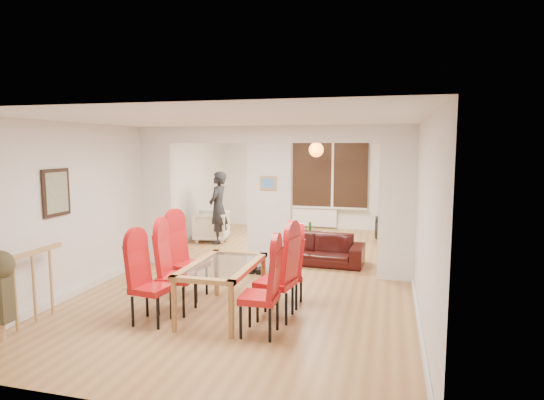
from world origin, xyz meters
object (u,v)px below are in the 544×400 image
at_px(dining_chair_la, 151,282).
at_px(bowl, 303,231).
at_px(dining_chair_rc, 287,270).
at_px(dining_table, 223,289).
at_px(coffee_table, 300,236).
at_px(dining_chair_rb, 275,276).
at_px(sofa, 313,249).
at_px(dining_chair_lb, 176,271).
at_px(dining_chair_lc, 189,260).
at_px(armchair, 211,226).
at_px(dining_chair_ra, 259,291).
at_px(television, 379,231).
at_px(bottle, 310,227).
at_px(person, 218,208).

xyz_separation_m(dining_chair_la, bowl, (0.92, 5.43, -0.29)).
bearing_deg(dining_chair_rc, dining_table, -157.24).
bearing_deg(coffee_table, dining_chair_rb, -82.56).
bearing_deg(sofa, dining_chair_lb, -112.08).
distance_m(dining_chair_la, sofa, 3.78).
bearing_deg(bowl, dining_chair_lc, -101.15).
distance_m(dining_chair_rb, armchair, 5.08).
xyz_separation_m(dining_chair_ra, coffee_table, (-0.58, 5.40, -0.43)).
bearing_deg(television, dining_table, 138.38).
bearing_deg(dining_chair_lb, bottle, 71.31).
relative_size(sofa, bowl, 8.46).
xyz_separation_m(dining_chair_rb, coffee_table, (-0.63, 4.86, -0.46)).
distance_m(dining_chair_rc, armchair, 4.66).
bearing_deg(bottle, dining_chair_lc, -103.26).
relative_size(dining_chair_ra, dining_chair_rc, 1.05).
bearing_deg(bowl, dining_chair_rc, -82.04).
bearing_deg(bowl, dining_table, -91.71).
distance_m(dining_chair_lb, dining_chair_lc, 0.58).
xyz_separation_m(dining_chair_rc, bowl, (-0.61, 4.35, -0.27)).
bearing_deg(dining_table, dining_chair_lc, 144.90).
bearing_deg(dining_chair_la, dining_chair_lc, 95.28).
height_order(sofa, bowl, sofa).
xyz_separation_m(television, bowl, (-1.76, -0.27, -0.03)).
bearing_deg(dining_chair_la, armchair, 111.53).
height_order(dining_chair_la, armchair, dining_chair_la).
bearing_deg(bowl, dining_chair_rb, -83.33).
xyz_separation_m(dining_chair_lb, coffee_table, (0.73, 4.96, -0.45)).
bearing_deg(bowl, armchair, -165.02).
relative_size(dining_chair_lc, television, 1.21).
relative_size(dining_chair_ra, sofa, 0.56).
distance_m(dining_chair_la, coffee_table, 5.49).
bearing_deg(television, dining_chair_rb, 145.58).
bearing_deg(bowl, dining_chair_ra, -84.61).
bearing_deg(person, sofa, 64.14).
height_order(dining_chair_ra, bowl, dining_chair_ra).
bearing_deg(person, dining_chair_la, 12.12).
bearing_deg(dining_chair_la, dining_chair_ra, 7.89).
bearing_deg(dining_chair_rb, dining_chair_lc, 171.71).
bearing_deg(coffee_table, armchair, -165.27).
bearing_deg(armchair, dining_chair_la, 2.87).
height_order(dining_table, bowl, dining_table).
bearing_deg(dining_chair_lc, bottle, 90.47).
relative_size(dining_table, dining_chair_rb, 1.30).
relative_size(dining_chair_rb, bowl, 5.02).
relative_size(person, bottle, 6.52).
height_order(dining_chair_lc, bottle, dining_chair_lc).
relative_size(dining_chair_ra, bottle, 4.27).
bearing_deg(dining_chair_rb, person, 130.14).
bearing_deg(bowl, sofa, -73.71).
height_order(dining_chair_lb, bottle, dining_chair_lb).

